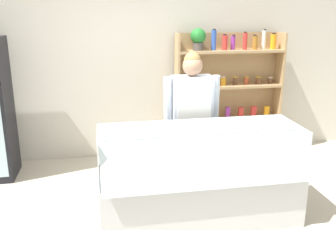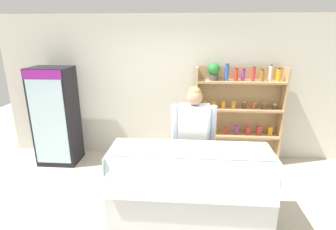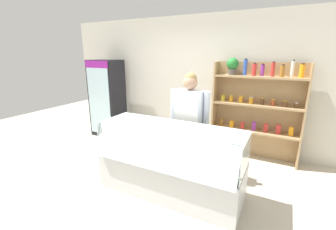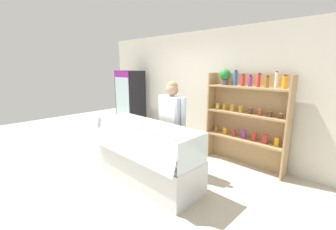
# 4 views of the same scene
# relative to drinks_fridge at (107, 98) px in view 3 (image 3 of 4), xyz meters

# --- Properties ---
(ground_plane) EXTENTS (12.00, 12.00, 0.00)m
(ground_plane) POSITION_rel_drinks_fridge_xyz_m (2.22, -1.50, -0.90)
(ground_plane) COLOR beige
(back_wall) EXTENTS (6.80, 0.10, 2.70)m
(back_wall) POSITION_rel_drinks_fridge_xyz_m (2.22, 0.53, 0.45)
(back_wall) COLOR beige
(back_wall) RESTS_ON ground
(drinks_fridge) EXTENTS (0.71, 0.56, 1.80)m
(drinks_fridge) POSITION_rel_drinks_fridge_xyz_m (0.00, 0.00, 0.00)
(drinks_fridge) COLOR black
(drinks_fridge) RESTS_ON ground
(shelving_unit) EXTENTS (1.57, 0.29, 1.87)m
(shelving_unit) POSITION_rel_drinks_fridge_xyz_m (3.30, 0.29, 0.14)
(shelving_unit) COLOR tan
(shelving_unit) RESTS_ON ground
(deli_display_case) EXTENTS (2.02, 0.76, 1.01)m
(deli_display_case) POSITION_rel_drinks_fridge_xyz_m (2.45, -1.48, -0.59)
(deli_display_case) COLOR silver
(deli_display_case) RESTS_ON ground
(shop_clerk) EXTENTS (0.63, 0.25, 1.68)m
(shop_clerk) POSITION_rel_drinks_fridge_xyz_m (2.50, -0.91, 0.10)
(shop_clerk) COLOR #2D2D38
(shop_clerk) RESTS_ON ground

